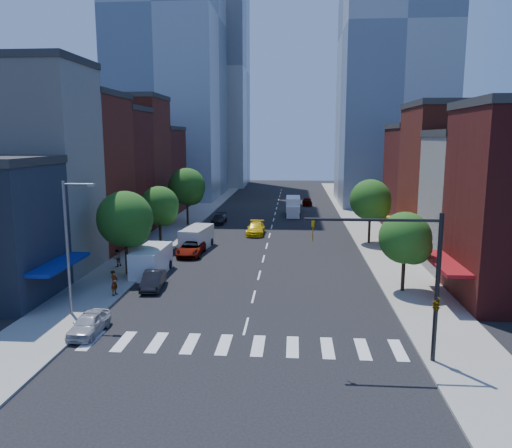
{
  "coord_description": "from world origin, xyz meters",
  "views": [
    {
      "loc": [
        2.97,
        -30.23,
        11.96
      ],
      "look_at": [
        -0.09,
        9.54,
        5.0
      ],
      "focal_mm": 35.0,
      "sensor_mm": 36.0,
      "label": 1
    }
  ],
  "objects_px": {
    "taxi": "(256,229)",
    "pedestrian_far": "(117,258)",
    "cargo_van_near": "(151,261)",
    "traffic_car_far": "(307,201)",
    "parked_car_second": "(153,280)",
    "parked_car_front": "(89,323)",
    "pedestrian_near": "(114,283)",
    "parked_car_third": "(191,249)",
    "parked_car_rear": "(219,219)",
    "cargo_van_far": "(196,238)",
    "box_truck": "(293,207)",
    "traffic_car_oncoming": "(296,207)"
  },
  "relations": [
    {
      "from": "parked_car_front",
      "to": "traffic_car_oncoming",
      "type": "height_order",
      "value": "parked_car_front"
    },
    {
      "from": "taxi",
      "to": "traffic_car_oncoming",
      "type": "relative_size",
      "value": 1.34
    },
    {
      "from": "cargo_van_far",
      "to": "pedestrian_near",
      "type": "relative_size",
      "value": 3.05
    },
    {
      "from": "cargo_van_near",
      "to": "traffic_car_oncoming",
      "type": "relative_size",
      "value": 1.49
    },
    {
      "from": "parked_car_third",
      "to": "cargo_van_far",
      "type": "bearing_deg",
      "value": 90.21
    },
    {
      "from": "box_truck",
      "to": "parked_car_front",
      "type": "bearing_deg",
      "value": -104.64
    },
    {
      "from": "traffic_car_oncoming",
      "to": "parked_car_front",
      "type": "bearing_deg",
      "value": 76.04
    },
    {
      "from": "taxi",
      "to": "traffic_car_far",
      "type": "distance_m",
      "value": 28.41
    },
    {
      "from": "traffic_car_far",
      "to": "parked_car_front",
      "type": "bearing_deg",
      "value": 75.08
    },
    {
      "from": "cargo_van_far",
      "to": "traffic_car_far",
      "type": "xyz_separation_m",
      "value": [
        12.81,
        36.15,
        -0.48
      ]
    },
    {
      "from": "parked_car_front",
      "to": "pedestrian_near",
      "type": "xyz_separation_m",
      "value": [
        -1.0,
        7.17,
        0.43
      ]
    },
    {
      "from": "parked_car_rear",
      "to": "pedestrian_far",
      "type": "relative_size",
      "value": 2.77
    },
    {
      "from": "cargo_van_near",
      "to": "pedestrian_far",
      "type": "bearing_deg",
      "value": 154.22
    },
    {
      "from": "parked_car_second",
      "to": "pedestrian_far",
      "type": "distance_m",
      "value": 7.86
    },
    {
      "from": "parked_car_front",
      "to": "traffic_car_oncoming",
      "type": "bearing_deg",
      "value": 76.94
    },
    {
      "from": "box_truck",
      "to": "pedestrian_near",
      "type": "distance_m",
      "value": 43.06
    },
    {
      "from": "parked_car_front",
      "to": "cargo_van_far",
      "type": "xyz_separation_m",
      "value": [
        1.98,
        23.9,
        0.51
      ]
    },
    {
      "from": "box_truck",
      "to": "pedestrian_near",
      "type": "xyz_separation_m",
      "value": [
        -13.32,
        -40.95,
        -0.23
      ]
    },
    {
      "from": "parked_car_third",
      "to": "cargo_van_near",
      "type": "relative_size",
      "value": 0.89
    },
    {
      "from": "box_truck",
      "to": "cargo_van_near",
      "type": "bearing_deg",
      "value": -109.85
    },
    {
      "from": "parked_car_second",
      "to": "traffic_car_far",
      "type": "relative_size",
      "value": 1.03
    },
    {
      "from": "pedestrian_far",
      "to": "cargo_van_near",
      "type": "bearing_deg",
      "value": 90.06
    },
    {
      "from": "pedestrian_near",
      "to": "pedestrian_far",
      "type": "distance_m",
      "value": 8.7
    },
    {
      "from": "traffic_car_oncoming",
      "to": "pedestrian_far",
      "type": "xyz_separation_m",
      "value": [
        -16.57,
        -37.25,
        0.31
      ]
    },
    {
      "from": "cargo_van_near",
      "to": "pedestrian_near",
      "type": "height_order",
      "value": "cargo_van_near"
    },
    {
      "from": "box_truck",
      "to": "pedestrian_near",
      "type": "relative_size",
      "value": 3.67
    },
    {
      "from": "pedestrian_near",
      "to": "taxi",
      "type": "bearing_deg",
      "value": -9.45
    },
    {
      "from": "parked_car_front",
      "to": "pedestrian_far",
      "type": "relative_size",
      "value": 2.47
    },
    {
      "from": "parked_car_rear",
      "to": "cargo_van_far",
      "type": "height_order",
      "value": "cargo_van_far"
    },
    {
      "from": "pedestrian_far",
      "to": "parked_car_third",
      "type": "bearing_deg",
      "value": 161.19
    },
    {
      "from": "parked_car_second",
      "to": "cargo_van_near",
      "type": "height_order",
      "value": "cargo_van_near"
    },
    {
      "from": "parked_car_third",
      "to": "parked_car_front",
      "type": "bearing_deg",
      "value": -95.63
    },
    {
      "from": "taxi",
      "to": "pedestrian_far",
      "type": "xyz_separation_m",
      "value": [
        -11.52,
        -17.12,
        0.2
      ]
    },
    {
      "from": "parked_car_rear",
      "to": "box_truck",
      "type": "relative_size",
      "value": 0.63
    },
    {
      "from": "parked_car_second",
      "to": "traffic_car_oncoming",
      "type": "height_order",
      "value": "parked_car_second"
    },
    {
      "from": "cargo_van_far",
      "to": "parked_car_third",
      "type": "bearing_deg",
      "value": -82.02
    },
    {
      "from": "parked_car_front",
      "to": "cargo_van_near",
      "type": "relative_size",
      "value": 0.69
    },
    {
      "from": "cargo_van_far",
      "to": "taxi",
      "type": "relative_size",
      "value": 1.13
    },
    {
      "from": "parked_car_front",
      "to": "parked_car_second",
      "type": "distance_m",
      "value": 9.53
    },
    {
      "from": "parked_car_front",
      "to": "pedestrian_far",
      "type": "height_order",
      "value": "pedestrian_far"
    },
    {
      "from": "parked_car_front",
      "to": "parked_car_second",
      "type": "xyz_separation_m",
      "value": [
        1.32,
        9.44,
        0.02
      ]
    },
    {
      "from": "parked_car_third",
      "to": "parked_car_rear",
      "type": "relative_size",
      "value": 1.16
    },
    {
      "from": "parked_car_third",
      "to": "taxi",
      "type": "xyz_separation_m",
      "value": [
        5.75,
        11.59,
        0.04
      ]
    },
    {
      "from": "parked_car_third",
      "to": "traffic_car_far",
      "type": "distance_m",
      "value": 41.16
    },
    {
      "from": "taxi",
      "to": "traffic_car_far",
      "type": "bearing_deg",
      "value": 76.23
    },
    {
      "from": "cargo_van_near",
      "to": "taxi",
      "type": "bearing_deg",
      "value": 69.45
    },
    {
      "from": "cargo_van_far",
      "to": "traffic_car_oncoming",
      "type": "distance_m",
      "value": 30.74
    },
    {
      "from": "parked_car_second",
      "to": "traffic_car_far",
      "type": "height_order",
      "value": "traffic_car_far"
    },
    {
      "from": "traffic_car_oncoming",
      "to": "traffic_car_far",
      "type": "relative_size",
      "value": 0.94
    },
    {
      "from": "cargo_van_near",
      "to": "cargo_van_far",
      "type": "bearing_deg",
      "value": 80.83
    }
  ]
}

